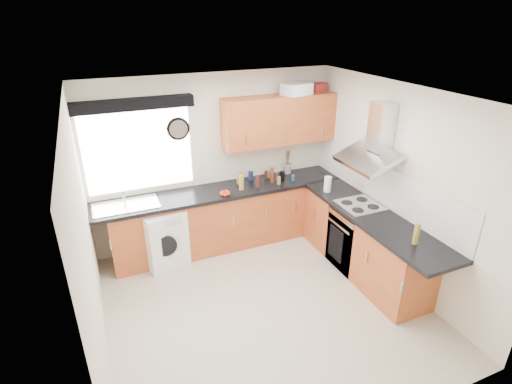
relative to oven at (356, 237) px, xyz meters
name	(u,v)px	position (x,y,z in m)	size (l,w,h in m)	color
ground_plane	(264,305)	(-1.50, -0.30, -0.42)	(3.60, 3.60, 0.00)	beige
ceiling	(267,97)	(-1.50, -0.30, 2.08)	(3.60, 3.60, 0.02)	white
wall_back	(215,161)	(-1.50, 1.50, 0.82)	(3.60, 0.02, 2.50)	silver
wall_front	(371,322)	(-1.50, -2.10, 0.82)	(3.60, 0.02, 2.50)	silver
wall_left	(87,249)	(-3.30, -0.30, 0.82)	(0.02, 3.60, 2.50)	silver
wall_right	(397,187)	(0.30, -0.30, 0.82)	(0.02, 3.60, 2.50)	silver
window	(139,150)	(-2.55, 1.49, 1.12)	(1.40, 0.02, 1.10)	white
window_blind	(134,104)	(-2.55, 1.40, 1.76)	(1.50, 0.18, 0.14)	black
splashback	(380,183)	(0.29, 0.00, 0.75)	(0.01, 3.00, 0.54)	white
base_cab_back	(217,220)	(-1.60, 1.21, 0.01)	(3.00, 0.58, 0.86)	#9C4620
base_cab_corner	(311,202)	(0.00, 1.20, 0.01)	(0.60, 0.60, 0.86)	#9C4620
base_cab_right	(363,242)	(0.01, -0.15, 0.01)	(0.58, 2.10, 0.86)	#9C4620
worktop_back	(222,191)	(-1.50, 1.20, 0.46)	(3.60, 0.62, 0.05)	black
worktop_right	(374,217)	(0.00, -0.30, 0.46)	(0.62, 2.42, 0.05)	black
sink	(126,203)	(-2.83, 1.20, 0.52)	(0.84, 0.46, 0.10)	silver
oven	(356,237)	(0.00, 0.00, 0.00)	(0.56, 0.58, 0.85)	black
hob_plate	(360,205)	(0.00, 0.00, 0.49)	(0.52, 0.52, 0.01)	silver
extractor_hood	(374,142)	(0.10, 0.00, 1.34)	(0.52, 0.78, 0.66)	silver
upper_cabinets	(279,120)	(-0.55, 1.32, 1.38)	(1.70, 0.35, 0.70)	#9C4620
washing_machine	(162,236)	(-2.43, 1.10, -0.02)	(0.56, 0.54, 0.82)	white
wall_clock	(179,129)	(-2.00, 1.46, 1.36)	(0.31, 0.31, 0.04)	black
casserole	(297,89)	(-0.31, 1.28, 1.81)	(0.39, 0.28, 0.16)	white
storage_box	(317,87)	(0.10, 1.42, 1.78)	(0.25, 0.21, 0.12)	#A42A2C
utensil_pot	(288,168)	(-0.35, 1.40, 0.56)	(0.11, 0.11, 0.15)	gray
kitchen_roll	(328,184)	(-0.15, 0.56, 0.59)	(0.10, 0.10, 0.22)	white
tomato_cluster	(225,193)	(-1.52, 1.00, 0.51)	(0.13, 0.13, 0.06)	red
jar_0	(277,177)	(-0.64, 1.20, 0.55)	(0.05, 0.05, 0.12)	#3E2C22
jar_1	(272,175)	(-0.73, 1.16, 0.60)	(0.05, 0.05, 0.23)	maroon
jar_2	(251,176)	(-0.99, 1.37, 0.55)	(0.07, 0.07, 0.13)	#141D47
jar_3	(257,181)	(-1.00, 1.07, 0.58)	(0.06, 0.06, 0.19)	#3D1915
jar_4	(293,178)	(-0.41, 1.09, 0.53)	(0.06, 0.06, 0.09)	navy
jar_5	(266,175)	(-0.76, 1.33, 0.55)	(0.04, 0.04, 0.12)	#381A14
jar_6	(242,179)	(-1.20, 1.21, 0.59)	(0.06, 0.06, 0.21)	#3A2B20
jar_7	(282,176)	(-0.56, 1.17, 0.56)	(0.07, 0.07, 0.14)	black
jar_8	(238,179)	(-1.21, 1.30, 0.56)	(0.05, 0.05, 0.16)	olive
jar_9	(279,181)	(-0.67, 1.06, 0.54)	(0.05, 0.05, 0.11)	olive
jar_10	(268,174)	(-0.71, 1.35, 0.55)	(0.06, 0.06, 0.12)	olive
jar_11	(241,182)	(-1.24, 1.09, 0.60)	(0.07, 0.07, 0.23)	#A37A38
bottle_0	(417,233)	(-0.01, -1.01, 0.61)	(0.06, 0.06, 0.26)	olive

